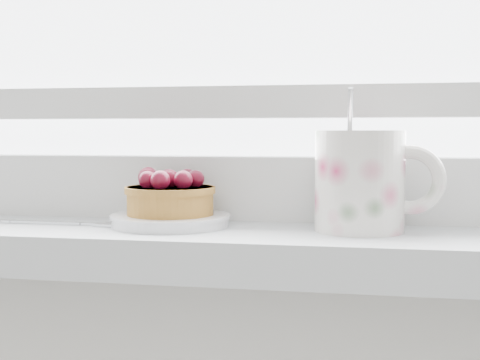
% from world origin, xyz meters
% --- Properties ---
extents(saucer, '(0.12, 0.12, 0.01)m').
position_xyz_m(saucer, '(-0.06, 1.89, 0.95)').
color(saucer, silver).
rests_on(saucer, windowsill).
extents(raspberry_tart, '(0.09, 0.09, 0.05)m').
position_xyz_m(raspberry_tart, '(-0.06, 1.89, 0.97)').
color(raspberry_tart, brown).
rests_on(raspberry_tart, saucer).
extents(floral_mug, '(0.13, 0.10, 0.14)m').
position_xyz_m(floral_mug, '(0.14, 1.90, 0.99)').
color(floral_mug, silver).
rests_on(floral_mug, windowsill).
extents(fork, '(0.17, 0.02, 0.00)m').
position_xyz_m(fork, '(-0.17, 1.88, 0.94)').
color(fork, silver).
rests_on(fork, windowsill).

